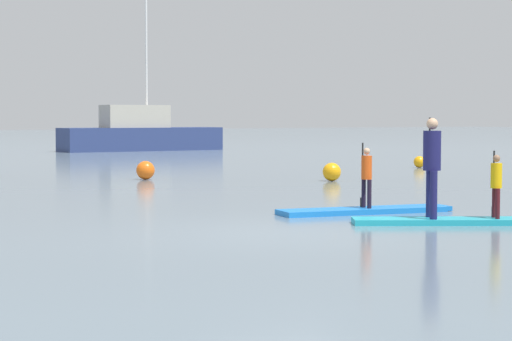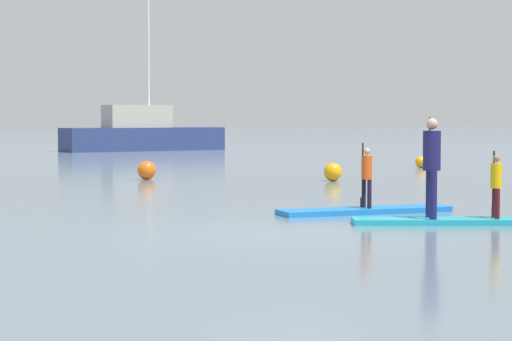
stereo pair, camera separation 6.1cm
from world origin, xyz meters
The scene contains 10 objects.
ground_plane centered at (0.00, 0.00, 0.00)m, with size 240.00×240.00×0.00m, color slate.
paddleboard_near centered at (2.92, 1.78, 0.05)m, with size 3.54×1.32×0.10m.
paddler_child_solo centered at (2.93, 1.79, 0.75)m, with size 0.24×0.40×1.24m.
paddleboard_far centered at (2.99, -0.46, 0.05)m, with size 3.15×2.17×0.10m.
paddler_adult centered at (2.72, -0.29, 1.09)m, with size 0.42×0.48×1.73m.
paddler_child_front centered at (3.68, -0.85, 0.71)m, with size 0.26×0.35×1.15m.
fishing_boat_green_midground centered at (13.28, 35.12, 0.92)m, with size 8.94×2.16×8.40m.
mooring_buoy_near centered at (14.69, 13.86, 0.21)m, with size 0.42×0.42×0.42m, color orange.
mooring_buoy_mid centered at (7.72, 9.58, 0.26)m, with size 0.53×0.53×0.53m, color orange.
mooring_buoy_far centered at (3.44, 12.95, 0.27)m, with size 0.55×0.55×0.55m, color orange.
Camera 1 is at (-8.35, -12.77, 1.84)m, focal length 67.51 mm.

